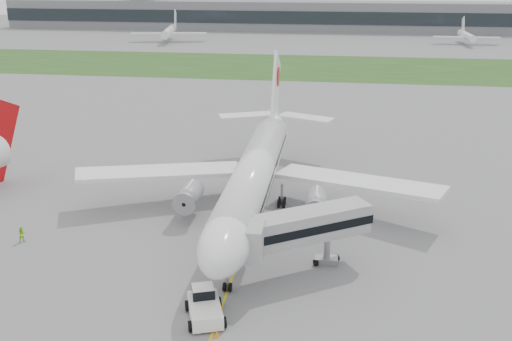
# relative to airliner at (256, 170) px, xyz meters

# --- Properties ---
(ground) EXTENTS (600.00, 600.00, 0.00)m
(ground) POSITION_rel_airliner_xyz_m (0.00, -4.87, -5.66)
(ground) COLOR gray
(ground) RESTS_ON ground
(apron_markings) EXTENTS (70.00, 70.00, 0.04)m
(apron_markings) POSITION_rel_airliner_xyz_m (0.00, -9.87, -5.66)
(apron_markings) COLOR gold
(apron_markings) RESTS_ON ground
(grass_strip) EXTENTS (600.00, 50.00, 0.02)m
(grass_strip) POSITION_rel_airliner_xyz_m (0.00, 115.13, -5.65)
(grass_strip) COLOR #20471A
(grass_strip) RESTS_ON ground
(terminal_building) EXTENTS (320.00, 22.30, 14.00)m
(terminal_building) POSITION_rel_airliner_xyz_m (0.00, 225.00, 1.34)
(terminal_building) COLOR slate
(terminal_building) RESTS_ON ground
(control_tower) EXTENTS (12.00, 12.00, 56.00)m
(control_tower) POSITION_rel_airliner_xyz_m (-90.00, 227.13, -5.66)
(control_tower) COLOR slate
(control_tower) RESTS_ON ground
(airliner) EXTENTS (48.13, 53.95, 17.88)m
(airliner) POSITION_rel_airliner_xyz_m (0.00, 0.00, 0.00)
(airliner) COLOR white
(airliner) RESTS_ON ground
(pushback_tug) EXTENTS (4.62, 5.61, 2.54)m
(pushback_tug) POSITION_rel_airliner_xyz_m (-1.26, -24.38, -4.49)
(pushback_tug) COLOR white
(pushback_tug) RESTS_ON ground
(jet_bridge) EXTENTS (13.98, 11.46, 7.07)m
(jet_bridge) POSITION_rel_airliner_xyz_m (6.54, -15.52, -0.43)
(jet_bridge) COLOR #ADADAF
(jet_bridge) RESTS_ON ground
(safety_cone_left) EXTENTS (0.36, 0.36, 0.50)m
(safety_cone_left) POSITION_rel_airliner_xyz_m (-0.50, -25.61, -5.41)
(safety_cone_left) COLOR orange
(safety_cone_left) RESTS_ON ground
(safety_cone_right) EXTENTS (0.45, 0.45, 0.62)m
(safety_cone_right) POSITION_rel_airliner_xyz_m (0.50, -27.29, -5.35)
(safety_cone_right) COLOR orange
(safety_cone_right) RESTS_ON ground
(ground_crew_near) EXTENTS (0.68, 0.62, 1.56)m
(ground_crew_near) POSITION_rel_airliner_xyz_m (-2.27, -24.61, -4.88)
(ground_crew_near) COLOR #BAF428
(ground_crew_near) RESTS_ON ground
(ground_crew_far) EXTENTS (1.18, 1.18, 1.93)m
(ground_crew_far) POSITION_rel_airliner_xyz_m (-25.67, -12.74, -4.70)
(ground_crew_far) COLOR #8FDE25
(ground_crew_far) RESTS_ON ground
(distant_aircraft_left) EXTENTS (35.85, 32.81, 12.09)m
(distant_aircraft_left) POSITION_rel_airliner_xyz_m (-61.85, 171.33, -5.66)
(distant_aircraft_left) COLOR white
(distant_aircraft_left) RESTS_ON ground
(distant_aircraft_right) EXTENTS (26.76, 23.71, 10.09)m
(distant_aircraft_right) POSITION_rel_airliner_xyz_m (61.50, 179.87, -5.66)
(distant_aircraft_right) COLOR white
(distant_aircraft_right) RESTS_ON ground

